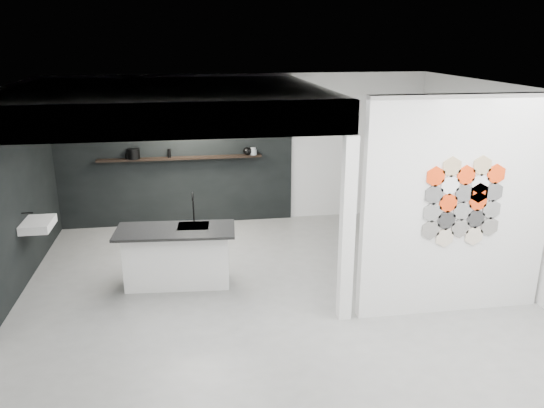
{
  "coord_description": "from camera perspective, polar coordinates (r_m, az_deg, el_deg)",
  "views": [
    {
      "loc": [
        -1.03,
        -6.83,
        3.43
      ],
      "look_at": [
        0.1,
        0.3,
        1.15
      ],
      "focal_mm": 35.0,
      "sensor_mm": 36.0,
      "label": 1
    }
  ],
  "objects": [
    {
      "name": "partition_panel",
      "position": [
        6.98,
        19.27,
        -0.4
      ],
      "size": [
        2.45,
        0.15,
        2.8
      ],
      "primitive_type": "cube",
      "color": "silver",
      "rests_on": "floor"
    },
    {
      "name": "utensil_cup",
      "position": [
        9.97,
        -15.31,
        4.97
      ],
      "size": [
        0.09,
        0.09,
        0.09
      ],
      "primitive_type": "cylinder",
      "rotation": [
        0.0,
        0.0,
        0.19
      ],
      "color": "black",
      "rests_on": "display_shelf"
    },
    {
      "name": "bulkhead",
      "position": [
        7.88,
        -11.12,
        10.8
      ],
      "size": [
        4.4,
        4.0,
        0.4
      ],
      "primitive_type": "cube",
      "color": "silver",
      "rests_on": "corner_column"
    },
    {
      "name": "kitchen_island",
      "position": [
        7.72,
        -10.15,
        -5.46
      ],
      "size": [
        1.7,
        0.85,
        1.33
      ],
      "rotation": [
        0.0,
        0.0,
        -0.08
      ],
      "color": "silver",
      "rests_on": "floor"
    },
    {
      "name": "bottle_dark",
      "position": [
        9.91,
        -11.0,
        5.39
      ],
      "size": [
        0.07,
        0.07,
        0.16
      ],
      "primitive_type": "cylinder",
      "rotation": [
        0.0,
        0.0,
        0.23
      ],
      "color": "black",
      "rests_on": "display_shelf"
    },
    {
      "name": "display_shelf",
      "position": [
        9.92,
        -9.82,
        4.88
      ],
      "size": [
        3.0,
        0.15,
        0.04
      ],
      "primitive_type": "cube",
      "color": "black",
      "rests_on": "bay_clad_back"
    },
    {
      "name": "stockpot",
      "position": [
        9.95,
        -14.68,
        5.27
      ],
      "size": [
        0.24,
        0.24,
        0.19
      ],
      "primitive_type": "cylinder",
      "rotation": [
        0.0,
        0.0,
        0.05
      ],
      "color": "black",
      "rests_on": "display_shelf"
    },
    {
      "name": "floor",
      "position": [
        7.71,
        -0.39,
        -8.92
      ],
      "size": [
        7.0,
        6.0,
        0.01
      ],
      "primitive_type": "cube",
      "color": "slate"
    },
    {
      "name": "corner_column",
      "position": [
        6.52,
        8.08,
        -2.89
      ],
      "size": [
        0.16,
        0.16,
        2.35
      ],
      "primitive_type": "cube",
      "color": "silver",
      "rests_on": "floor"
    },
    {
      "name": "wall_basin",
      "position": [
        8.35,
        -23.88,
        -2.02
      ],
      "size": [
        0.4,
        0.6,
        0.12
      ],
      "primitive_type": "cube",
      "color": "silver",
      "rests_on": "bay_clad_left"
    },
    {
      "name": "fascia_beam",
      "position": [
        5.98,
        -11.63,
        8.72
      ],
      "size": [
        4.4,
        0.16,
        0.4
      ],
      "primitive_type": "cube",
      "color": "silver",
      "rests_on": "corner_column"
    },
    {
      "name": "kettle",
      "position": [
        9.96,
        -2.64,
        5.72
      ],
      "size": [
        0.22,
        0.22,
        0.15
      ],
      "primitive_type": "ellipsoid",
      "rotation": [
        0.0,
        0.0,
        0.32
      ],
      "color": "black",
      "rests_on": "display_shelf"
    },
    {
      "name": "glass_vase",
      "position": [
        9.97,
        -2.04,
        5.71
      ],
      "size": [
        0.11,
        0.11,
        0.14
      ],
      "primitive_type": "cylinder",
      "rotation": [
        0.0,
        0.0,
        -0.12
      ],
      "color": "gray",
      "rests_on": "display_shelf"
    },
    {
      "name": "bay_clad_left",
      "position": [
        8.5,
        -25.32,
        0.43
      ],
      "size": [
        0.04,
        4.0,
        2.35
      ],
      "primitive_type": "cube",
      "color": "black",
      "rests_on": "floor"
    },
    {
      "name": "hex_tile_cluster",
      "position": [
        6.89,
        19.93,
        0.23
      ],
      "size": [
        1.04,
        0.02,
        1.16
      ],
      "color": "#66635E",
      "rests_on": "partition_panel"
    },
    {
      "name": "bay_clad_back",
      "position": [
        10.06,
        -10.35,
        4.29
      ],
      "size": [
        4.4,
        0.04,
        2.35
      ],
      "primitive_type": "cube",
      "color": "black",
      "rests_on": "floor"
    },
    {
      "name": "glass_bowl",
      "position": [
        9.98,
        -2.03,
        5.6
      ],
      "size": [
        0.17,
        0.17,
        0.1
      ],
      "primitive_type": "cylinder",
      "rotation": [
        0.0,
        0.0,
        -0.29
      ],
      "color": "gray",
      "rests_on": "display_shelf"
    }
  ]
}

